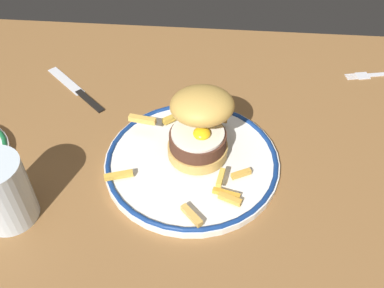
{
  "coord_description": "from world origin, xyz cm",
  "views": [
    {
      "loc": [
        1.02,
        -42.25,
        49.8
      ],
      "look_at": [
        -2.98,
        2.99,
        4.6
      ],
      "focal_mm": 39.89,
      "sensor_mm": 36.0,
      "label": 1
    }
  ],
  "objects_px": {
    "dinner_plate": "(192,161)",
    "fork": "(379,74)",
    "burger": "(200,124)",
    "water_glass": "(3,195)",
    "knife": "(79,92)"
  },
  "relations": [
    {
      "from": "fork",
      "to": "knife",
      "type": "bearing_deg",
      "value": -169.31
    },
    {
      "from": "dinner_plate",
      "to": "burger",
      "type": "bearing_deg",
      "value": 60.06
    },
    {
      "from": "dinner_plate",
      "to": "burger",
      "type": "distance_m",
      "value": 0.07
    },
    {
      "from": "burger",
      "to": "knife",
      "type": "relative_size",
      "value": 0.85
    },
    {
      "from": "dinner_plate",
      "to": "fork",
      "type": "relative_size",
      "value": 1.9
    },
    {
      "from": "burger",
      "to": "fork",
      "type": "relative_size",
      "value": 0.85
    },
    {
      "from": "water_glass",
      "to": "fork",
      "type": "xyz_separation_m",
      "value": [
        0.59,
        0.39,
        -0.04
      ]
    },
    {
      "from": "burger",
      "to": "water_glass",
      "type": "bearing_deg",
      "value": -151.95
    },
    {
      "from": "fork",
      "to": "knife",
      "type": "relative_size",
      "value": 1.01
    },
    {
      "from": "burger",
      "to": "knife",
      "type": "xyz_separation_m",
      "value": [
        -0.24,
        0.15,
        -0.07
      ]
    },
    {
      "from": "dinner_plate",
      "to": "water_glass",
      "type": "distance_m",
      "value": 0.27
    },
    {
      "from": "dinner_plate",
      "to": "water_glass",
      "type": "bearing_deg",
      "value": -154.28
    },
    {
      "from": "fork",
      "to": "dinner_plate",
      "type": "bearing_deg",
      "value": -141.91
    },
    {
      "from": "knife",
      "to": "fork",
      "type": "bearing_deg",
      "value": 10.69
    },
    {
      "from": "burger",
      "to": "fork",
      "type": "distance_m",
      "value": 0.43
    }
  ]
}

